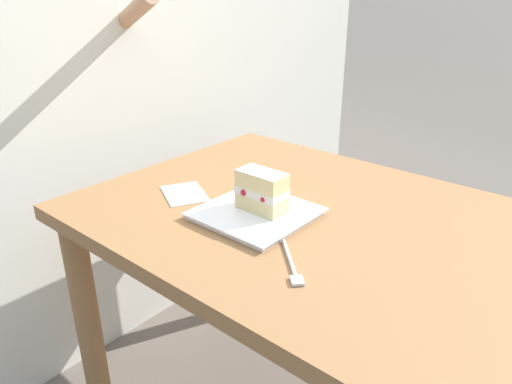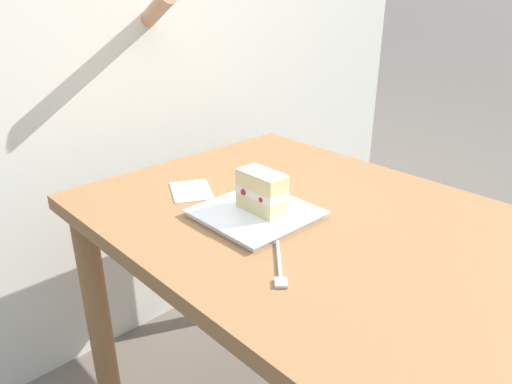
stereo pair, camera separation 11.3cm
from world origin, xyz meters
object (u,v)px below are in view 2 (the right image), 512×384
at_px(cake_slice, 262,191).
at_px(diner_person, 134,60).
at_px(dessert_plate, 256,214).
at_px(paper_napkin, 191,191).
at_px(dessert_fork, 279,266).
at_px(patio_table, 324,262).

xyz_separation_m(cake_slice, diner_person, (0.89, -0.19, 0.19)).
height_order(dessert_plate, cake_slice, cake_slice).
height_order(cake_slice, diner_person, diner_person).
distance_m(cake_slice, paper_napkin, 0.25).
distance_m(dessert_fork, diner_person, 1.15).
bearing_deg(dessert_plate, patio_table, -143.20).
relative_size(dessert_plate, dessert_fork, 1.88).
bearing_deg(dessert_fork, dessert_plate, -31.75).
relative_size(dessert_fork, paper_napkin, 0.78).
relative_size(patio_table, dessert_plate, 4.83).
bearing_deg(dessert_fork, paper_napkin, -13.02).
relative_size(patio_table, diner_person, 0.83).
relative_size(dessert_plate, paper_napkin, 1.46).
height_order(patio_table, diner_person, diner_person).
xyz_separation_m(patio_table, dessert_fork, (-0.06, 0.22, 0.11)).
distance_m(paper_napkin, diner_person, 0.73).
xyz_separation_m(paper_napkin, diner_person, (0.65, -0.23, 0.26)).
distance_m(cake_slice, diner_person, 0.93).
relative_size(dessert_fork, diner_person, 0.09).
relative_size(patio_table, paper_napkin, 7.07).
relative_size(patio_table, cake_slice, 10.03).
bearing_deg(diner_person, dessert_plate, 166.87).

